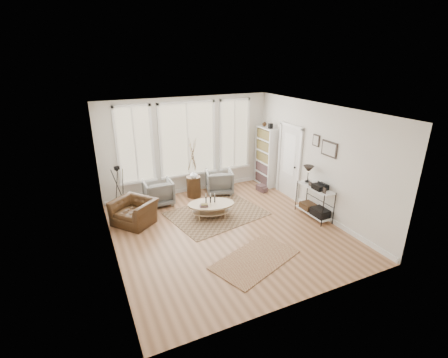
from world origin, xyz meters
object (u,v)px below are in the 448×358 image
bookcase (266,156)px  armchair_right (219,181)px  low_shelf (315,199)px  coffee_table (211,206)px  accent_chair (134,212)px  armchair_left (158,192)px  side_table (193,170)px

bookcase → armchair_right: bookcase is taller
low_shelf → coffee_table: size_ratio=0.96×
coffee_table → accent_chair: size_ratio=1.40×
low_shelf → armchair_right: bearing=122.3°
bookcase → armchair_left: bookcase is taller
coffee_table → side_table: (0.05, 1.44, 0.55)m
side_table → accent_chair: bearing=-153.7°
coffee_table → side_table: size_ratio=0.77×
armchair_left → bookcase: bearing=-178.6°
bookcase → side_table: 2.46m
side_table → accent_chair: side_table is taller
bookcase → accent_chair: bookcase is taller
bookcase → coffee_table: 2.94m
armchair_right → side_table: (-0.81, 0.06, 0.48)m
bookcase → low_shelf: bookcase is taller
low_shelf → accent_chair: size_ratio=1.34×
low_shelf → armchair_left: bearing=144.5°
bookcase → coffee_table: bookcase is taller
low_shelf → coffee_table: (-2.45, 1.13, -0.21)m
accent_chair → side_table: bearing=77.3°
bookcase → armchair_right: size_ratio=2.57×
accent_chair → armchair_right: bearing=69.1°
coffee_table → armchair_right: bearing=58.2°
coffee_table → accent_chair: bearing=165.5°
bookcase → accent_chair: 4.53m
bookcase → armchair_left: (-3.55, -0.03, -0.60)m
bookcase → low_shelf: (-0.06, -2.52, -0.44)m
armchair_right → side_table: side_table is taller
armchair_left → side_table: size_ratio=0.45×
low_shelf → armchair_right: low_shelf is taller
side_table → armchair_right: bearing=-4.2°
armchair_left → accent_chair: 1.21m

